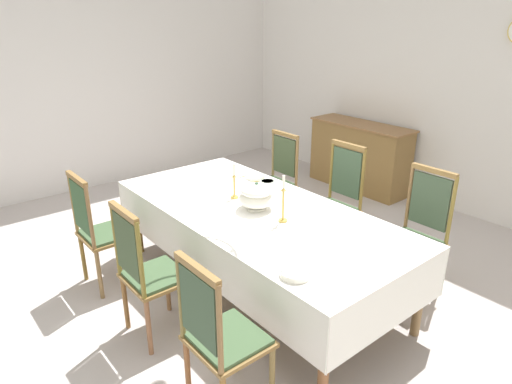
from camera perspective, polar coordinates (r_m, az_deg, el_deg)
name	(u,v)px	position (r m, az deg, el deg)	size (l,w,h in m)	color
ground	(251,291)	(4.11, -0.66, -12.37)	(6.85, 6.07, 0.04)	#B9AFAB
back_wall	(457,75)	(5.88, 23.98, 13.34)	(6.85, 0.08, 3.23)	silver
left_wall	(84,68)	(6.52, -20.85, 14.40)	(0.08, 6.07, 3.23)	silver
dining_table	(257,217)	(3.80, 0.15, -3.12)	(2.71, 1.23, 0.75)	olive
tablecloth	(257,220)	(3.81, 0.15, -3.50)	(2.73, 1.25, 0.40)	white
chair_south_a	(100,229)	(4.13, -19.07, -4.37)	(0.44, 0.42, 1.05)	brown
chair_north_a	(276,178)	(5.10, 2.51, 1.76)	(0.44, 0.42, 1.05)	brown
chair_south_b	(147,270)	(3.39, -13.51, -9.55)	(0.44, 0.42, 1.07)	brown
chair_north_b	(337,200)	(4.52, 10.09, -0.94)	(0.44, 0.42, 1.12)	olive
chair_south_c	(219,334)	(2.74, -4.62, -17.38)	(0.44, 0.42, 1.05)	olive
chair_north_c	(418,232)	(4.06, 19.66, -4.71)	(0.44, 0.42, 1.10)	brown
soup_tureen	(257,196)	(3.74, 0.07, -0.49)	(0.30, 0.30, 0.24)	white
candlestick_west	(234,185)	(3.96, -2.75, 0.91)	(0.07, 0.07, 0.32)	gold
candlestick_east	(283,203)	(3.50, 3.44, -1.39)	(0.07, 0.07, 0.38)	gold
bowl_near_left	(267,182)	(4.32, 1.45, 1.25)	(0.14, 0.14, 0.03)	white
bowl_near_right	(255,177)	(4.46, -0.07, 1.94)	(0.18, 0.18, 0.03)	white
bowl_far_left	(296,273)	(2.85, 4.99, -10.10)	(0.19, 0.19, 0.04)	white
spoon_primary	(263,180)	(4.40, 0.90, 1.47)	(0.06, 0.17, 0.01)	gold
spoon_secondary	(250,174)	(4.57, -0.78, 2.23)	(0.03, 0.18, 0.01)	gold
sideboard	(359,156)	(6.40, 12.84, 4.45)	(1.44, 0.48, 0.90)	olive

